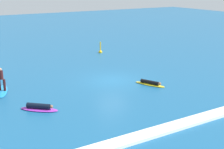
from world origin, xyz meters
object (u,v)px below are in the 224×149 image
surfer_on_yellow_board (150,83)px  marker_buoy (100,51)px  surfer_on_purple_board (39,108)px  surfer_on_blue_board (2,86)px

surfer_on_yellow_board → marker_buoy: size_ratio=1.85×
surfer_on_purple_board → marker_buoy: marker_buoy is taller
surfer_on_blue_board → surfer_on_purple_board: 4.99m
marker_buoy → surfer_on_yellow_board: bearing=-100.9°
surfer_on_yellow_board → surfer_on_purple_board: bearing=-112.1°
surfer_on_blue_board → surfer_on_yellow_board: surfer_on_blue_board is taller
surfer_on_blue_board → surfer_on_yellow_board: size_ratio=1.20×
surfer_on_purple_board → marker_buoy: bearing=90.4°
surfer_on_yellow_board → marker_buoy: marker_buoy is taller
surfer_on_yellow_board → marker_buoy: 12.60m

